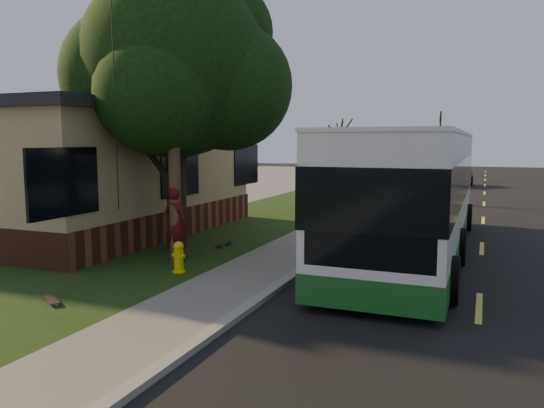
% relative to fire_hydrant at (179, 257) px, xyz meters
% --- Properties ---
extents(ground, '(120.00, 120.00, 0.00)m').
position_rel_fire_hydrant_xyz_m(ground, '(2.60, 0.00, -0.43)').
color(ground, black).
rests_on(ground, ground).
extents(road, '(8.00, 80.00, 0.01)m').
position_rel_fire_hydrant_xyz_m(road, '(6.60, 10.00, -0.43)').
color(road, black).
rests_on(road, ground).
extents(curb, '(0.25, 80.00, 0.12)m').
position_rel_fire_hydrant_xyz_m(curb, '(2.60, 10.00, -0.37)').
color(curb, gray).
rests_on(curb, ground).
extents(sidewalk, '(2.00, 80.00, 0.08)m').
position_rel_fire_hydrant_xyz_m(sidewalk, '(1.60, 10.00, -0.39)').
color(sidewalk, slate).
rests_on(sidewalk, ground).
extents(grass_verge, '(5.00, 80.00, 0.07)m').
position_rel_fire_hydrant_xyz_m(grass_verge, '(-1.90, 10.00, -0.40)').
color(grass_verge, black).
rests_on(grass_verge, ground).
extents(building_lot, '(15.00, 80.00, 0.04)m').
position_rel_fire_hydrant_xyz_m(building_lot, '(-11.90, 10.00, -0.41)').
color(building_lot, slate).
rests_on(building_lot, ground).
extents(fire_hydrant, '(0.32, 0.32, 0.74)m').
position_rel_fire_hydrant_xyz_m(fire_hydrant, '(0.00, 0.00, 0.00)').
color(fire_hydrant, yellow).
rests_on(fire_hydrant, grass_verge).
extents(utility_pole, '(2.86, 3.21, 9.07)m').
position_rel_fire_hydrant_xyz_m(utility_pole, '(-0.71, 0.99, 4.20)').
color(utility_pole, '#473321').
rests_on(utility_pole, ground).
extents(leafy_tree, '(6.30, 6.00, 7.80)m').
position_rel_fire_hydrant_xyz_m(leafy_tree, '(-1.57, 2.65, 4.73)').
color(leafy_tree, black).
rests_on(leafy_tree, grass_verge).
extents(bare_tree_near, '(1.38, 1.21, 4.31)m').
position_rel_fire_hydrant_xyz_m(bare_tree_near, '(-0.90, 18.00, 1.72)').
color(bare_tree_near, black).
rests_on(bare_tree_near, grass_verge).
extents(bare_tree_far, '(1.38, 1.21, 4.03)m').
position_rel_fire_hydrant_xyz_m(bare_tree_far, '(-0.40, 30.00, 1.57)').
color(bare_tree_far, black).
rests_on(bare_tree_far, grass_verge).
extents(traffic_signal, '(0.18, 0.22, 5.50)m').
position_rel_fire_hydrant_xyz_m(traffic_signal, '(3.10, 34.00, 2.73)').
color(traffic_signal, '#2D2D30').
rests_on(traffic_signal, ground).
extents(transit_bus, '(2.88, 12.50, 3.38)m').
position_rel_fire_hydrant_xyz_m(transit_bus, '(4.78, 4.61, 1.37)').
color(transit_bus, silver).
rests_on(transit_bus, ground).
extents(skateboarder, '(0.76, 0.55, 1.93)m').
position_rel_fire_hydrant_xyz_m(skateboarder, '(-0.70, 1.00, 0.60)').
color(skateboarder, '#4C0F0F').
rests_on(skateboarder, grass_verge).
extents(skateboard_main, '(0.29, 0.87, 0.08)m').
position_rel_fire_hydrant_xyz_m(skateboard_main, '(-0.45, 3.29, -0.30)').
color(skateboard_main, black).
rests_on(skateboard_main, grass_verge).
extents(skateboard_spare, '(0.73, 0.59, 0.07)m').
position_rel_fire_hydrant_xyz_m(skateboard_spare, '(-1.02, -2.92, -0.31)').
color(skateboard_spare, black).
rests_on(skateboard_spare, grass_verge).
extents(dumpster, '(1.66, 1.37, 1.38)m').
position_rel_fire_hydrant_xyz_m(dumpster, '(-6.29, 7.65, 0.30)').
color(dumpster, black).
rests_on(dumpster, building_lot).
extents(distant_car, '(2.23, 4.36, 1.42)m').
position_rel_fire_hydrant_xyz_m(distant_car, '(4.81, 28.54, 0.28)').
color(distant_car, black).
rests_on(distant_car, ground).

